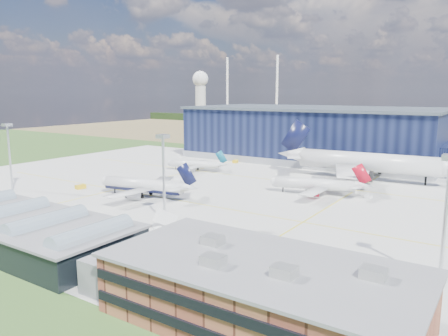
{
  "coord_description": "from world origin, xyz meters",
  "views": [
    {
      "loc": [
        83.49,
        -112.61,
        33.53
      ],
      "look_at": [
        -2.87,
        17.22,
        6.29
      ],
      "focal_mm": 35.0,
      "sensor_mm": 36.0,
      "label": 1
    }
  ],
  "objects_px": {
    "hangar": "(319,136)",
    "car_b": "(378,310)",
    "ops_building": "(261,292)",
    "gse_van_c": "(373,279)",
    "light_mast_east": "(447,198)",
    "gse_cart_b": "(310,191)",
    "gse_cart_a": "(369,196)",
    "airliner_widebody": "(368,152)",
    "gse_van_a": "(176,182)",
    "airstair": "(166,222)",
    "airliner_regional": "(194,160)",
    "gse_tug_c": "(235,162)",
    "airliner_red": "(315,178)",
    "gse_tug_b": "(81,187)",
    "airliner_navy": "(143,179)",
    "light_mast_west": "(9,146)",
    "car_a": "(217,268)",
    "light_mast_center": "(163,164)",
    "gse_tug_a": "(81,226)"
  },
  "relations": [
    {
      "from": "light_mast_west",
      "to": "airliner_navy",
      "type": "xyz_separation_m",
      "value": [
        45.11,
        18.0,
        -9.53
      ]
    },
    {
      "from": "hangar",
      "to": "gse_cart_b",
      "type": "bearing_deg",
      "value": -70.51
    },
    {
      "from": "car_a",
      "to": "car_b",
      "type": "height_order",
      "value": "car_b"
    },
    {
      "from": "gse_van_a",
      "to": "airstair",
      "type": "relative_size",
      "value": 1.0
    },
    {
      "from": "gse_van_c",
      "to": "car_b",
      "type": "bearing_deg",
      "value": -151.53
    },
    {
      "from": "gse_cart_a",
      "to": "car_a",
      "type": "distance_m",
      "value": 74.6
    },
    {
      "from": "light_mast_west",
      "to": "gse_tug_a",
      "type": "relative_size",
      "value": 6.34
    },
    {
      "from": "gse_tug_b",
      "to": "gse_tug_c",
      "type": "xyz_separation_m",
      "value": [
        15.19,
        77.86,
        0.01
      ]
    },
    {
      "from": "gse_tug_b",
      "to": "airstair",
      "type": "distance_m",
      "value": 57.64
    },
    {
      "from": "light_mast_east",
      "to": "car_b",
      "type": "distance_m",
      "value": 24.16
    },
    {
      "from": "light_mast_east",
      "to": "airliner_widebody",
      "type": "relative_size",
      "value": 0.35
    },
    {
      "from": "ops_building",
      "to": "light_mast_east",
      "type": "height_order",
      "value": "light_mast_east"
    },
    {
      "from": "gse_cart_a",
      "to": "gse_van_c",
      "type": "xyz_separation_m",
      "value": [
        18.48,
        -64.01,
        0.49
      ]
    },
    {
      "from": "airliner_red",
      "to": "airliner_regional",
      "type": "xyz_separation_m",
      "value": [
        -60.01,
        13.16,
        -0.96
      ]
    },
    {
      "from": "ops_building",
      "to": "light_mast_center",
      "type": "xyz_separation_m",
      "value": [
        -45.01,
        30.0,
        10.64
      ]
    },
    {
      "from": "light_mast_center",
      "to": "car_a",
      "type": "bearing_deg",
      "value": -31.93
    },
    {
      "from": "hangar",
      "to": "car_b",
      "type": "relative_size",
      "value": 41.78
    },
    {
      "from": "hangar",
      "to": "ops_building",
      "type": "relative_size",
      "value": 3.15
    },
    {
      "from": "airliner_widebody",
      "to": "car_a",
      "type": "bearing_deg",
      "value": -93.43
    },
    {
      "from": "light_mast_west",
      "to": "airliner_navy",
      "type": "height_order",
      "value": "light_mast_west"
    },
    {
      "from": "airstair",
      "to": "car_a",
      "type": "xyz_separation_m",
      "value": [
        25.19,
        -14.15,
        -1.12
      ]
    },
    {
      "from": "gse_tug_b",
      "to": "gse_van_c",
      "type": "height_order",
      "value": "gse_van_c"
    },
    {
      "from": "hangar",
      "to": "gse_tug_c",
      "type": "bearing_deg",
      "value": -131.02
    },
    {
      "from": "airstair",
      "to": "gse_cart_b",
      "type": "bearing_deg",
      "value": 93.7
    },
    {
      "from": "airliner_regional",
      "to": "gse_cart_a",
      "type": "height_order",
      "value": "airliner_regional"
    },
    {
      "from": "hangar",
      "to": "light_mast_center",
      "type": "height_order",
      "value": "hangar"
    },
    {
      "from": "ops_building",
      "to": "airliner_regional",
      "type": "bearing_deg",
      "value": 131.88
    },
    {
      "from": "gse_tug_c",
      "to": "car_b",
      "type": "bearing_deg",
      "value": -62.82
    },
    {
      "from": "light_mast_west",
      "to": "light_mast_center",
      "type": "height_order",
      "value": "same"
    },
    {
      "from": "airliner_navy",
      "to": "car_b",
      "type": "height_order",
      "value": "airliner_navy"
    },
    {
      "from": "gse_cart_b",
      "to": "car_a",
      "type": "xyz_separation_m",
      "value": [
        10.75,
        -71.26,
        -0.03
      ]
    },
    {
      "from": "airliner_red",
      "to": "gse_cart_b",
      "type": "height_order",
      "value": "airliner_red"
    },
    {
      "from": "hangar",
      "to": "ops_building",
      "type": "distance_m",
      "value": 163.51
    },
    {
      "from": "airliner_red",
      "to": "gse_cart_a",
      "type": "height_order",
      "value": "airliner_red"
    },
    {
      "from": "hangar",
      "to": "gse_van_a",
      "type": "distance_m",
      "value": 89.96
    },
    {
      "from": "airliner_widebody",
      "to": "airstair",
      "type": "xyz_separation_m",
      "value": [
        -24.17,
        -88.85,
        -9.17
      ]
    },
    {
      "from": "gse_van_a",
      "to": "car_a",
      "type": "distance_m",
      "value": 79.48
    },
    {
      "from": "airstair",
      "to": "airliner_navy",
      "type": "bearing_deg",
      "value": 160.48
    },
    {
      "from": "gse_cart_a",
      "to": "gse_tug_c",
      "type": "bearing_deg",
      "value": 156.31
    },
    {
      "from": "light_mast_east",
      "to": "gse_cart_a",
      "type": "bearing_deg",
      "value": 116.64
    },
    {
      "from": "light_mast_east",
      "to": "airliner_regional",
      "type": "xyz_separation_m",
      "value": [
        -104.67,
        64.45,
        -10.95
      ]
    },
    {
      "from": "airliner_widebody",
      "to": "gse_van_a",
      "type": "bearing_deg",
      "value": -143.66
    },
    {
      "from": "car_b",
      "to": "hangar",
      "type": "bearing_deg",
      "value": 39.55
    },
    {
      "from": "airliner_red",
      "to": "car_a",
      "type": "bearing_deg",
      "value": 82.09
    },
    {
      "from": "light_mast_center",
      "to": "gse_van_a",
      "type": "height_order",
      "value": "light_mast_center"
    },
    {
      "from": "car_a",
      "to": "gse_cart_b",
      "type": "bearing_deg",
      "value": 4.87
    },
    {
      "from": "ops_building",
      "to": "airliner_widebody",
      "type": "relative_size",
      "value": 0.69
    },
    {
      "from": "light_mast_west",
      "to": "light_mast_east",
      "type": "xyz_separation_m",
      "value": [
        135.0,
        0.0,
        0.0
      ]
    },
    {
      "from": "hangar",
      "to": "gse_tug_b",
      "type": "bearing_deg",
      "value": -111.61
    },
    {
      "from": "light_mast_east",
      "to": "airliner_widebody",
      "type": "xyz_separation_m",
      "value": [
        -37.14,
        85.0,
        -4.58
      ]
    }
  ]
}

